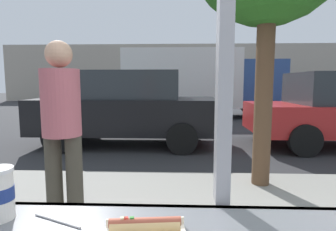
% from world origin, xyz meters
% --- Properties ---
extents(ground_plane, '(60.00, 60.00, 0.00)m').
position_xyz_m(ground_plane, '(0.00, 8.00, 0.00)').
color(ground_plane, '#2D2D30').
extents(sidewalk_strip, '(16.00, 2.80, 0.15)m').
position_xyz_m(sidewalk_strip, '(0.00, 1.60, 0.07)').
color(sidewalk_strip, gray).
rests_on(sidewalk_strip, ground).
extents(building_facade_far, '(28.00, 1.20, 4.41)m').
position_xyz_m(building_facade_far, '(0.00, 21.40, 2.21)').
color(building_facade_far, '#A89E8E').
rests_on(building_facade_far, ground).
extents(hotdog_tray_near, '(0.24, 0.11, 0.05)m').
position_xyz_m(hotdog_tray_near, '(-0.25, -0.16, 1.03)').
color(hotdog_tray_near, silver).
rests_on(hotdog_tray_near, window_counter).
extents(loose_straw, '(0.18, 0.08, 0.01)m').
position_xyz_m(loose_straw, '(-0.53, -0.10, 1.01)').
color(loose_straw, white).
rests_on(loose_straw, window_counter).
extents(parked_car_black, '(4.10, 1.91, 1.70)m').
position_xyz_m(parked_car_black, '(-1.33, 5.46, 0.87)').
color(parked_car_black, black).
rests_on(parked_car_black, ground).
extents(box_truck, '(6.50, 2.44, 2.79)m').
position_xyz_m(box_truck, '(0.70, 11.02, 1.54)').
color(box_truck, silver).
rests_on(box_truck, ground).
extents(pedestrian, '(0.32, 0.32, 1.63)m').
position_xyz_m(pedestrian, '(-1.14, 1.38, 1.08)').
color(pedestrian, '#3F3B31').
rests_on(pedestrian, sidewalk_strip).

